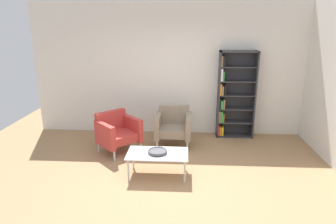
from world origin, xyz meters
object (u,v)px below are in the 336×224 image
(bookshelf_tall, at_px, (233,96))
(decorative_bowl, at_px, (158,151))
(armchair_by_bookshelf, at_px, (117,131))
(coffee_table_low, at_px, (158,155))
(armchair_spare_guest, at_px, (173,126))

(bookshelf_tall, xyz_separation_m, decorative_bowl, (-1.49, -1.94, -0.49))
(decorative_bowl, height_order, armchair_by_bookshelf, armchair_by_bookshelf)
(decorative_bowl, distance_m, armchair_by_bookshelf, 1.28)
(bookshelf_tall, xyz_separation_m, coffee_table_low, (-1.49, -1.94, -0.56))
(bookshelf_tall, distance_m, coffee_table_low, 2.51)
(decorative_bowl, bearing_deg, armchair_spare_guest, 81.36)
(coffee_table_low, xyz_separation_m, decorative_bowl, (-0.00, 0.00, 0.07))
(armchair_spare_guest, distance_m, armchair_by_bookshelf, 1.16)
(coffee_table_low, bearing_deg, bookshelf_tall, 52.54)
(armchair_spare_guest, xyz_separation_m, armchair_by_bookshelf, (-1.08, -0.41, 0.00))
(armchair_spare_guest, bearing_deg, decorative_bowl, -97.32)
(coffee_table_low, height_order, armchair_spare_guest, armchair_spare_guest)
(coffee_table_low, xyz_separation_m, armchair_by_bookshelf, (-0.88, 0.93, 0.05))
(coffee_table_low, relative_size, decorative_bowl, 3.12)
(bookshelf_tall, height_order, coffee_table_low, bookshelf_tall)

